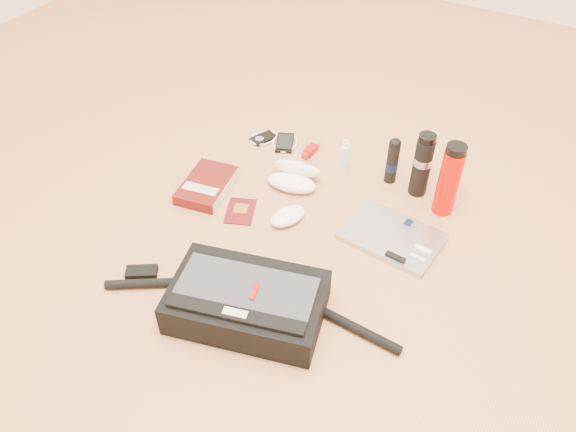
{
  "coord_description": "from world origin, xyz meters",
  "views": [
    {
      "loc": [
        0.59,
        -1.01,
        1.21
      ],
      "look_at": [
        -0.03,
        0.06,
        0.06
      ],
      "focal_mm": 35.0,
      "sensor_mm": 36.0,
      "label": 1
    }
  ],
  "objects": [
    {
      "name": "inhaler",
      "position": [
        -0.15,
        0.44,
        0.01
      ],
      "size": [
        0.03,
        0.1,
        0.03
      ],
      "rotation": [
        0.0,
        0.0,
        -0.03
      ],
      "color": "#9D0E09",
      "rests_on": "ground"
    },
    {
      "name": "thermos_black",
      "position": [
        0.25,
        0.43,
        0.11
      ],
      "size": [
        0.08,
        0.08,
        0.23
      ],
      "rotation": [
        0.0,
        0.0,
        -0.41
      ],
      "color": "black",
      "rests_on": "ground"
    },
    {
      "name": "sunglasses_case",
      "position": [
        -0.12,
        0.26,
        0.03
      ],
      "size": [
        0.19,
        0.17,
        0.1
      ],
      "rotation": [
        0.0,
        0.0,
        0.18
      ],
      "color": "white",
      "rests_on": "ground"
    },
    {
      "name": "laptop",
      "position": [
        0.27,
        0.18,
        0.01
      ],
      "size": [
        0.3,
        0.22,
        0.03
      ],
      "rotation": [
        0.0,
        0.0,
        -0.09
      ],
      "color": "#A4A4A6",
      "rests_on": "ground"
    },
    {
      "name": "passport",
      "position": [
        -0.2,
        0.05,
        0.0
      ],
      "size": [
        0.13,
        0.15,
        0.01
      ],
      "rotation": [
        0.0,
        0.0,
        0.4
      ],
      "color": "#4D0B11",
      "rests_on": "ground"
    },
    {
      "name": "aerosol_can",
      "position": [
        0.15,
        0.44,
        0.08
      ],
      "size": [
        0.05,
        0.05,
        0.17
      ],
      "rotation": [
        0.0,
        0.0,
        -0.37
      ],
      "color": "black",
      "rests_on": "ground"
    },
    {
      "name": "ground",
      "position": [
        0.0,
        0.0,
        0.0
      ],
      "size": [
        4.0,
        4.0,
        0.0
      ],
      "primitive_type": "plane",
      "color": "#C07F50",
      "rests_on": "ground"
    },
    {
      "name": "messenger_bag",
      "position": [
        0.04,
        -0.27,
        0.05
      ],
      "size": [
        0.8,
        0.34,
        0.11
      ],
      "rotation": [
        0.0,
        0.0,
        0.26
      ],
      "color": "black",
      "rests_on": "ground"
    },
    {
      "name": "ipod",
      "position": [
        -0.34,
        0.43,
        0.01
      ],
      "size": [
        0.1,
        0.11,
        0.01
      ],
      "rotation": [
        0.0,
        0.0,
        -0.39
      ],
      "color": "black",
      "rests_on": "ground"
    },
    {
      "name": "phone",
      "position": [
        -0.26,
        0.44,
        0.01
      ],
      "size": [
        0.12,
        0.13,
        0.01
      ],
      "rotation": [
        0.0,
        0.0,
        0.43
      ],
      "color": "black",
      "rests_on": "ground"
    },
    {
      "name": "book",
      "position": [
        -0.35,
        0.09,
        0.02
      ],
      "size": [
        0.18,
        0.24,
        0.04
      ],
      "rotation": [
        0.0,
        0.0,
        0.18
      ],
      "color": "#4A0E0A",
      "rests_on": "ground"
    },
    {
      "name": "spray_bottle",
      "position": [
        -0.01,
        0.42,
        0.05
      ],
      "size": [
        0.03,
        0.03,
        0.12
      ],
      "rotation": [
        0.0,
        0.0,
        0.02
      ],
      "color": "#ACCBE3",
      "rests_on": "ground"
    },
    {
      "name": "thermos_red",
      "position": [
        0.35,
        0.38,
        0.12
      ],
      "size": [
        0.07,
        0.07,
        0.25
      ],
      "rotation": [
        0.0,
        0.0,
        -0.12
      ],
      "color": "#C90800",
      "rests_on": "ground"
    },
    {
      "name": "mouse",
      "position": [
        -0.05,
        0.09,
        0.02
      ],
      "size": [
        0.11,
        0.14,
        0.04
      ],
      "rotation": [
        0.0,
        0.0,
        -0.37
      ],
      "color": "white",
      "rests_on": "ground"
    }
  ]
}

